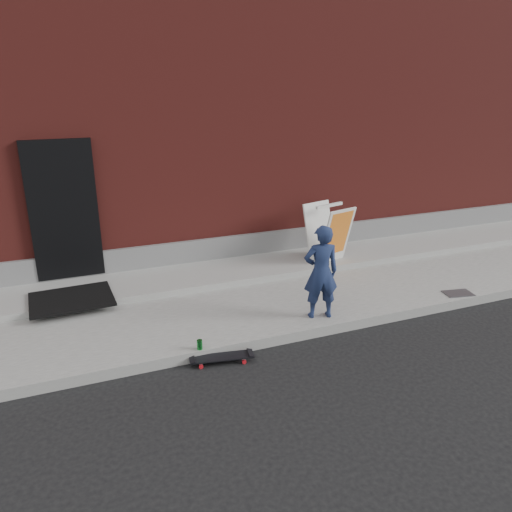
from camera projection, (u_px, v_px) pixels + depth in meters
name	position (u px, v px, depth m)	size (l,w,h in m)	color
ground	(288.00, 344.00, 6.76)	(80.00, 80.00, 0.00)	black
sidewalk	(248.00, 297.00, 8.05)	(20.00, 3.00, 0.15)	slate
apron	(230.00, 271.00, 8.80)	(20.00, 1.20, 0.10)	gray
building	(167.00, 118.00, 12.05)	(20.00, 8.10, 5.00)	maroon
child	(321.00, 272.00, 6.99)	(0.50, 0.33, 1.37)	#1C284E
skateboard	(222.00, 357.00, 6.29)	(0.81, 0.33, 0.09)	red
pizza_sign	(329.00, 232.00, 9.03)	(0.79, 0.87, 1.04)	silver
soda_can	(200.00, 345.00, 6.31)	(0.07, 0.07, 0.13)	#1B892F
doormat	(72.00, 299.00, 7.49)	(1.19, 0.96, 0.03)	black
utility_plate	(458.00, 293.00, 7.97)	(0.44, 0.28, 0.01)	#545459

